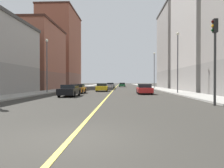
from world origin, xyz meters
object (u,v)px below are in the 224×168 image
car_green (122,85)px  car_yellow (102,87)px  traffic_light_left_near (215,49)px  street_lamp_left_near (178,57)px  building_right_distant (60,50)px  car_orange (78,89)px  car_black (70,90)px  car_red (144,89)px  building_right_midblock (35,57)px  street_lamp_right_near (47,60)px  car_white (111,85)px  building_left_far (180,49)px  street_lamp_left_far (154,67)px  building_left_mid (208,24)px

car_green → car_yellow: car_yellow is taller
traffic_light_left_near → street_lamp_left_near: size_ratio=0.74×
street_lamp_left_near → car_green: street_lamp_left_near is taller
building_right_distant → car_orange: (11.26, -31.52, -10.05)m
street_lamp_left_near → car_black: 14.27m
car_red → building_right_midblock: bearing=143.9°
street_lamp_right_near → building_right_distant: bearing=102.6°
building_right_distant → street_lamp_left_near: 41.48m
street_lamp_left_near → car_white: street_lamp_left_near is taller
building_left_far → car_yellow: size_ratio=4.18×
traffic_light_left_near → car_green: traffic_light_left_near is taller
street_lamp_left_far → traffic_light_left_near: bearing=-91.8°
car_orange → car_white: bearing=83.2°
building_left_far → car_white: 19.53m
building_right_midblock → car_green: building_right_midblock is taller
car_white → street_lamp_right_near: bearing=-105.1°
street_lamp_left_near → car_green: 37.39m
building_left_far → traffic_light_left_near: (-8.13, -38.77, -5.87)m
street_lamp_right_near → car_white: 28.61m
traffic_light_left_near → car_black: bearing=143.7°
building_left_mid → building_left_far: size_ratio=1.16×
building_right_distant → street_lamp_left_near: bearing=-53.5°
car_white → car_black: 33.28m
building_left_mid → street_lamp_right_near: size_ratio=3.07×
car_red → building_left_mid: bearing=36.7°
car_yellow → car_green: bearing=83.1°
building_right_distant → street_lamp_right_near: building_right_distant is taller
building_right_midblock → street_lamp_left_far: (24.44, 4.68, -1.64)m
building_right_midblock → car_red: size_ratio=3.42×
street_lamp_left_far → street_lamp_right_near: bearing=-133.4°
building_right_distant → street_lamp_left_near: building_right_distant is taller
car_red → building_right_distant: bearing=121.5°
street_lamp_right_near → car_white: street_lamp_right_near is taller
car_black → street_lamp_left_near: bearing=19.9°
street_lamp_left_near → car_red: 5.92m
building_right_distant → street_lamp_right_near: size_ratio=2.95×
street_lamp_right_near → car_orange: 5.70m
street_lamp_left_far → car_yellow: size_ratio=1.70×
car_white → car_orange: car_orange is taller
traffic_light_left_near → street_lamp_left_near: bearing=85.6°
traffic_light_left_near → car_orange: traffic_light_left_near is taller
building_right_distant → car_red: (20.22, -32.98, -10.04)m
building_left_far → car_white: bearing=169.9°
building_left_far → car_red: 29.26m
building_right_midblock → building_right_distant: bearing=90.0°
car_green → car_yellow: bearing=-96.9°
building_right_midblock → car_white: building_right_midblock is taller
building_right_distant → building_left_far: bearing=-13.4°
car_green → car_red: 36.60m
car_green → building_right_midblock: bearing=-129.0°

